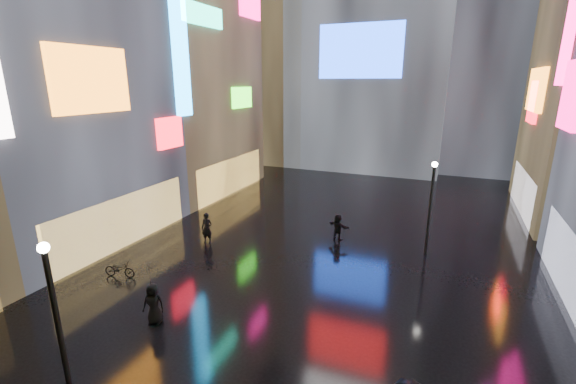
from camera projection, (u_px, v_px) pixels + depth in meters
The scene contains 12 objects.
ground at pixel (338, 237), 23.69m from camera, with size 140.00×140.00×0.00m, color black.
building_left_mid at pixel (33, 29), 21.00m from camera, with size 10.28×12.70×24.00m.
building_left_far at pixel (176, 59), 31.91m from camera, with size 10.28×12.00×22.00m.
tower_flank_right at pixel (501, 1), 38.70m from camera, with size 12.00×12.00×34.00m, color black.
tower_flank_left at pixel (277, 48), 44.80m from camera, with size 10.00×10.00×26.00m, color black.
lamp_near at pixel (57, 318), 10.58m from camera, with size 0.30×0.30×5.20m.
lamp_far at pixel (431, 203), 20.63m from camera, with size 0.30×0.30×5.20m.
pedestrian_4 at pixel (153, 303), 15.05m from camera, with size 0.83×0.54×1.70m, color black.
pedestrian_5 at pixel (338, 227), 23.07m from camera, with size 1.48×0.47×1.60m, color black.
pedestrian_6 at pixel (207, 228), 22.55m from camera, with size 0.67×0.44×1.84m, color black.
umbrella_2 at pixel (150, 274), 14.69m from camera, with size 0.95×0.97×0.87m, color black.
bicycle at pixel (120, 269), 18.73m from camera, with size 0.55×1.58×0.83m, color black.
Camera 1 is at (5.65, -1.49, 9.20)m, focal length 24.00 mm.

